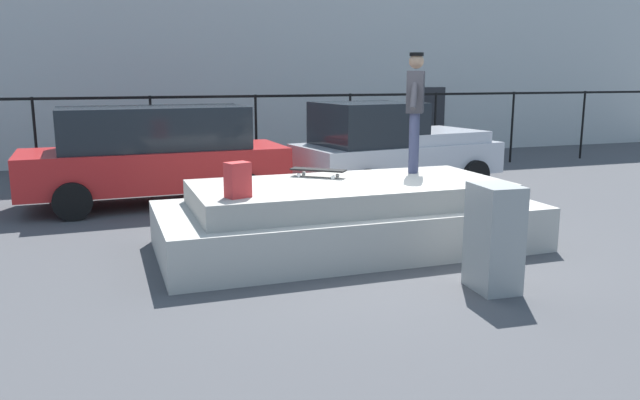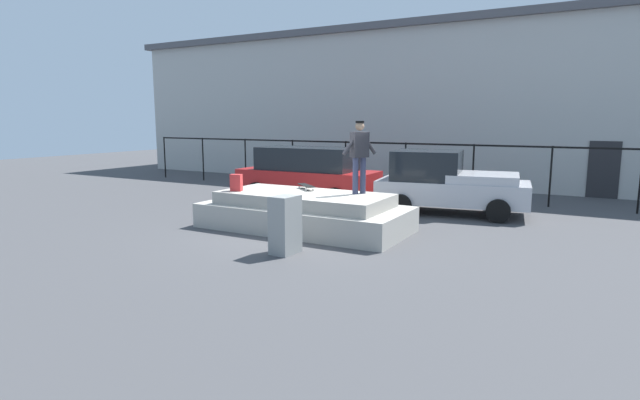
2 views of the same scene
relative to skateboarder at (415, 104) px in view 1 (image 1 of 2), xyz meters
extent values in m
plane|color=#424244|center=(-0.99, -0.83, -1.96)|extent=(60.00, 60.00, 0.00)
cube|color=#ADA89E|center=(-1.27, -0.53, -1.66)|extent=(5.22, 2.39, 0.61)
cube|color=#A09B91|center=(-1.27, -0.53, -1.19)|extent=(4.28, 1.96, 0.31)
cylinder|color=#2D334C|center=(0.06, 0.09, -0.59)|extent=(0.14, 0.14, 0.90)
cylinder|color=#2D334C|center=(-0.06, -0.09, -0.59)|extent=(0.14, 0.14, 0.90)
cube|color=#26262B|center=(0.00, 0.00, 0.17)|extent=(0.42, 0.48, 0.62)
cylinder|color=#26262B|center=(0.14, 0.22, 0.19)|extent=(0.32, 0.44, 0.54)
cylinder|color=#26262B|center=(-0.14, -0.22, 0.19)|extent=(0.32, 0.44, 0.54)
sphere|color=tan|center=(0.00, 0.00, 0.62)|extent=(0.22, 0.22, 0.22)
cylinder|color=black|center=(0.00, 0.00, 0.72)|extent=(0.29, 0.29, 0.05)
cube|color=black|center=(-1.53, 0.02, -0.93)|extent=(0.75, 0.67, 0.02)
cylinder|color=silver|center=(-1.67, 0.26, -1.01)|extent=(0.06, 0.06, 0.06)
cylinder|color=silver|center=(-1.80, 0.11, -1.01)|extent=(0.06, 0.06, 0.06)
cylinder|color=silver|center=(-1.26, -0.07, -1.01)|extent=(0.06, 0.06, 0.06)
cylinder|color=silver|center=(-1.39, -0.23, -1.01)|extent=(0.06, 0.06, 0.06)
cube|color=red|center=(-2.95, -1.10, -0.82)|extent=(0.33, 0.28, 0.43)
cube|color=#B21E1E|center=(-3.54, 3.48, -1.28)|extent=(4.83, 1.93, 0.72)
cube|color=black|center=(-3.54, 3.48, -0.53)|extent=(3.39, 1.68, 0.77)
cylinder|color=black|center=(-5.05, 4.35, -1.64)|extent=(0.65, 0.24, 0.64)
cylinder|color=black|center=(-4.99, 2.52, -1.64)|extent=(0.65, 0.24, 0.64)
cylinder|color=black|center=(-2.09, 4.44, -1.64)|extent=(0.65, 0.24, 0.64)
cylinder|color=black|center=(-2.03, 2.61, -1.64)|extent=(0.65, 0.24, 0.64)
cube|color=#B7B7BC|center=(1.42, 3.43, -1.32)|extent=(4.49, 2.48, 0.65)
cube|color=black|center=(0.68, 3.32, -0.56)|extent=(2.15, 1.99, 0.86)
cube|color=#B7B7BC|center=(2.26, 3.56, -0.87)|extent=(2.16, 2.04, 0.24)
cylinder|color=black|center=(-0.03, 4.18, -1.64)|extent=(0.67, 0.31, 0.64)
cylinder|color=black|center=(0.25, 2.29, -1.64)|extent=(0.67, 0.31, 0.64)
cylinder|color=black|center=(2.58, 4.57, -1.64)|extent=(0.67, 0.31, 0.64)
cylinder|color=black|center=(2.86, 2.68, -1.64)|extent=(0.67, 0.31, 0.64)
cube|color=gray|center=(-0.40, -2.72, -1.36)|extent=(0.48, 0.63, 1.21)
cylinder|color=black|center=(-5.79, 6.08, -1.00)|extent=(0.06, 0.06, 1.93)
cylinder|color=black|center=(-3.39, 6.08, -1.00)|extent=(0.06, 0.06, 1.93)
cylinder|color=black|center=(-0.99, 6.08, -1.00)|extent=(0.06, 0.06, 1.93)
cylinder|color=black|center=(1.41, 6.08, -1.00)|extent=(0.06, 0.06, 1.93)
cylinder|color=black|center=(3.81, 6.08, -1.00)|extent=(0.06, 0.06, 1.93)
cylinder|color=black|center=(6.21, 6.08, -1.00)|extent=(0.06, 0.06, 1.93)
cylinder|color=black|center=(8.61, 6.08, -1.00)|extent=(0.06, 0.06, 1.93)
cube|color=black|center=(-0.99, 6.08, -0.07)|extent=(24.00, 0.04, 0.06)
cube|color=#B2B2AD|center=(-0.99, 13.30, 1.26)|extent=(31.26, 8.64, 6.45)
cube|color=#262628|center=(5.26, 8.97, -0.96)|extent=(1.00, 0.06, 2.00)
camera|label=1|loc=(-4.48, -8.47, 0.43)|focal=35.20mm
camera|label=2|loc=(5.17, -11.20, 0.78)|focal=28.24mm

